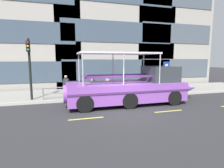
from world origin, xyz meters
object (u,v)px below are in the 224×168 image
(duck_tour_boat, at_px, (134,88))
(pedestrian_near_stern, at_px, (66,84))
(traffic_light_pole, at_px, (29,63))
(pedestrian_mid_left, at_px, (108,83))
(parking_sign, at_px, (166,72))
(pedestrian_near_bow, at_px, (146,81))
(pedestrian_mid_right, at_px, (93,83))

(duck_tour_boat, bearing_deg, pedestrian_near_stern, 146.09)
(traffic_light_pole, height_order, pedestrian_mid_left, traffic_light_pole)
(duck_tour_boat, height_order, pedestrian_near_stern, duck_tour_boat)
(parking_sign, xyz_separation_m, pedestrian_mid_left, (-5.03, 0.65, -0.90))
(pedestrian_near_bow, xyz_separation_m, pedestrian_mid_left, (-3.65, -0.25, -0.03))
(pedestrian_near_bow, xyz_separation_m, pedestrian_near_stern, (-7.02, -0.27, 0.04))
(traffic_light_pole, relative_size, pedestrian_near_bow, 2.73)
(parking_sign, height_order, pedestrian_mid_left, parking_sign)
(parking_sign, distance_m, pedestrian_near_stern, 8.46)
(pedestrian_near_bow, bearing_deg, pedestrian_mid_left, -176.10)
(pedestrian_near_bow, bearing_deg, traffic_light_pole, -174.10)
(traffic_light_pole, distance_m, pedestrian_mid_left, 6.04)
(traffic_light_pole, distance_m, pedestrian_near_bow, 9.61)
(traffic_light_pole, bearing_deg, pedestrian_mid_left, 7.17)
(duck_tour_boat, height_order, pedestrian_mid_right, duck_tour_boat)
(duck_tour_boat, xyz_separation_m, pedestrian_near_stern, (-4.41, 2.97, 0.06))
(duck_tour_boat, height_order, pedestrian_mid_left, duck_tour_boat)
(parking_sign, bearing_deg, pedestrian_near_bow, 146.94)
(parking_sign, height_order, duck_tour_boat, duck_tour_boat)
(traffic_light_pole, height_order, parking_sign, traffic_light_pole)
(pedestrian_mid_left, bearing_deg, traffic_light_pole, -172.83)
(pedestrian_mid_right, bearing_deg, parking_sign, -4.64)
(parking_sign, distance_m, duck_tour_boat, 4.71)
(pedestrian_mid_right, bearing_deg, pedestrian_near_bow, 4.49)
(traffic_light_pole, height_order, duck_tour_boat, traffic_light_pole)
(duck_tour_boat, relative_size, pedestrian_near_stern, 5.98)
(pedestrian_near_bow, bearing_deg, pedestrian_near_stern, -177.82)
(pedestrian_near_bow, bearing_deg, parking_sign, -33.06)
(traffic_light_pole, relative_size, parking_sign, 1.60)
(traffic_light_pole, height_order, pedestrian_mid_right, traffic_light_pole)
(parking_sign, height_order, pedestrian_near_bow, parking_sign)
(traffic_light_pole, bearing_deg, duck_tour_boat, -18.37)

